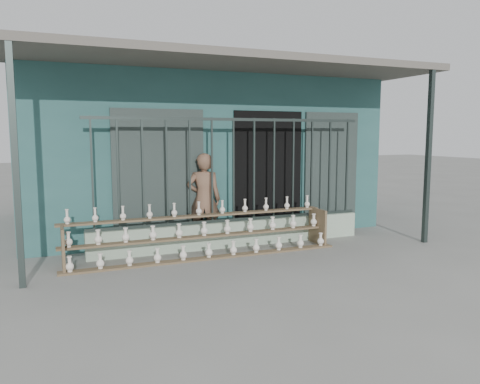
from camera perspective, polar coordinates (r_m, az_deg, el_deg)
name	(u,v)px	position (r m, az deg, el deg)	size (l,w,h in m)	color
ground	(265,265)	(7.17, 3.08, -8.87)	(60.00, 60.00, 0.00)	slate
workshop_building	(187,149)	(10.88, -6.51, 5.18)	(7.40, 6.60, 3.21)	#275352
parapet_wall	(234,234)	(8.28, -0.79, -5.10)	(5.00, 0.20, 0.45)	#A0B99E
security_fence	(233,170)	(8.12, -0.81, 2.69)	(5.00, 0.04, 1.80)	#283330
shelf_rack	(204,234)	(7.64, -4.41, -5.11)	(4.50, 0.68, 0.85)	brown
elderly_woman	(204,199)	(8.31, -4.41, -0.89)	(0.60, 0.39, 1.64)	brown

